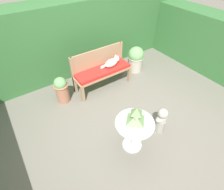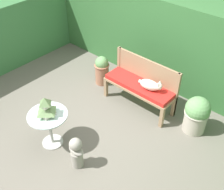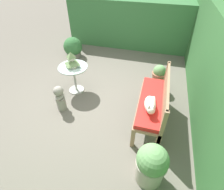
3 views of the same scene
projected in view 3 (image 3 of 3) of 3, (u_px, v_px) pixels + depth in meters
The scene contains 11 objects.
ground at pixel (92, 101), 3.55m from camera, with size 30.00×30.00×0.00m, color #666056.
foliage_hedge_left at pixel (128, 24), 5.19m from camera, with size 0.70×3.50×1.33m, color #38703D.
garden_bench at pixel (151, 103), 2.93m from camera, with size 1.29×0.42×0.48m.
bench_backrest at pixel (165, 95), 2.75m from camera, with size 1.29×0.06×0.87m.
cat at pixel (150, 105), 2.65m from camera, with size 0.46×0.22×0.22m.
patio_table at pixel (74, 72), 3.54m from camera, with size 0.59×0.59×0.59m.
pagoda_birdhouse at pixel (72, 61), 3.37m from camera, with size 0.25×0.25×0.31m.
garden_bust at pixel (60, 98), 3.22m from camera, with size 0.26×0.18×0.53m.
potted_plant_path_edge at pixel (158, 77), 3.68m from camera, with size 0.30×0.30×0.59m.
potted_plant_table_near at pixel (73, 48), 4.86m from camera, with size 0.51×0.51×0.55m.
potted_plant_bench_right at pixel (151, 164), 2.17m from camera, with size 0.40×0.40×0.64m.
Camera 3 is at (2.42, 1.09, 2.40)m, focal length 28.00 mm.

